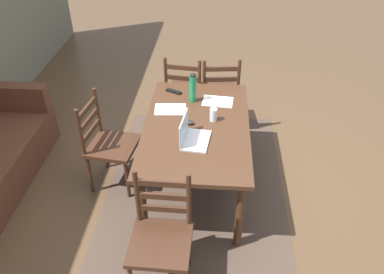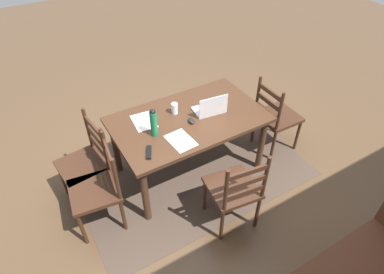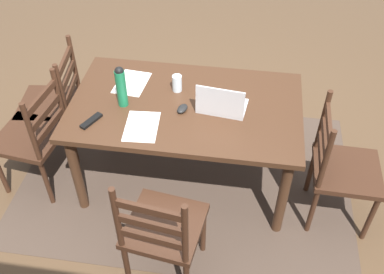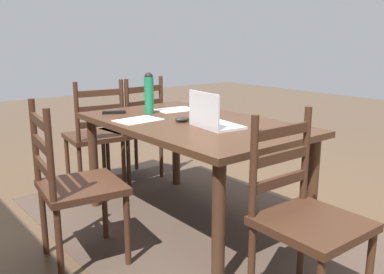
# 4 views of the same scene
# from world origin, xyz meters

# --- Properties ---
(ground_plane) EXTENTS (14.00, 14.00, 0.00)m
(ground_plane) POSITION_xyz_m (0.00, 0.00, 0.00)
(ground_plane) COLOR brown
(area_rug) EXTENTS (2.54, 1.73, 0.01)m
(area_rug) POSITION_xyz_m (0.00, 0.00, 0.00)
(area_rug) COLOR #47382D
(area_rug) RESTS_ON ground
(dining_table) EXTENTS (1.58, 0.95, 0.74)m
(dining_table) POSITION_xyz_m (0.00, 0.00, 0.65)
(dining_table) COLOR #422819
(dining_table) RESTS_ON ground
(chair_right_near) EXTENTS (0.49, 0.49, 0.95)m
(chair_right_near) POSITION_xyz_m (1.08, -0.19, 0.46)
(chair_right_near) COLOR #3D2316
(chair_right_near) RESTS_ON ground
(chair_right_far) EXTENTS (0.49, 0.49, 0.95)m
(chair_right_far) POSITION_xyz_m (1.08, 0.19, 0.46)
(chair_right_far) COLOR #3D2316
(chair_right_far) RESTS_ON ground
(chair_far_head) EXTENTS (0.50, 0.50, 0.95)m
(chair_far_head) POSITION_xyz_m (0.01, 0.85, 0.46)
(chair_far_head) COLOR #3D2316
(chair_far_head) RESTS_ON ground
(chair_left_far) EXTENTS (0.45, 0.45, 0.95)m
(chair_left_far) POSITION_xyz_m (-1.08, 0.19, 0.46)
(chair_left_far) COLOR #3D2316
(chair_left_far) RESTS_ON ground
(laptop) EXTENTS (0.34, 0.26, 0.23)m
(laptop) POSITION_xyz_m (-0.25, 0.04, 0.79)
(laptop) COLOR silver
(laptop) RESTS_ON dining_table
(water_bottle) EXTENTS (0.07, 0.07, 0.30)m
(water_bottle) POSITION_xyz_m (0.42, 0.06, 0.89)
(water_bottle) COLOR #197247
(water_bottle) RESTS_ON dining_table
(drinking_glass) EXTENTS (0.07, 0.07, 0.12)m
(drinking_glass) POSITION_xyz_m (0.08, -0.15, 0.80)
(drinking_glass) COLOR silver
(drinking_glass) RESTS_ON dining_table
(computer_mouse) EXTENTS (0.09, 0.11, 0.03)m
(computer_mouse) POSITION_xyz_m (0.01, 0.07, 0.75)
(computer_mouse) COLOR black
(computer_mouse) RESTS_ON dining_table
(tv_remote) EXTENTS (0.11, 0.17, 0.02)m
(tv_remote) POSITION_xyz_m (0.58, 0.27, 0.75)
(tv_remote) COLOR black
(tv_remote) RESTS_ON dining_table
(paper_stack_left) EXTENTS (0.23, 0.31, 0.00)m
(paper_stack_left) POSITION_xyz_m (0.24, 0.27, 0.74)
(paper_stack_left) COLOR white
(paper_stack_left) RESTS_ON dining_table
(paper_stack_right) EXTENTS (0.24, 0.32, 0.00)m
(paper_stack_right) POSITION_xyz_m (0.42, -0.18, 0.74)
(paper_stack_right) COLOR white
(paper_stack_right) RESTS_ON dining_table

